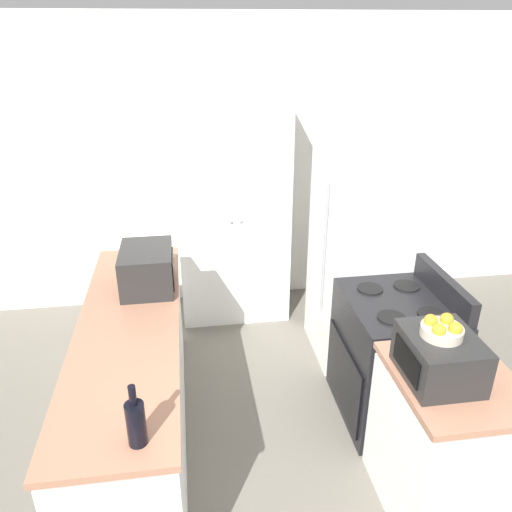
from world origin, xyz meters
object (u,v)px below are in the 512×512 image
Objects in this scene: toaster_oven at (439,357)px; refrigerator at (363,249)px; pantry_cabinet at (232,210)px; wine_bottle at (136,422)px; microwave at (147,268)px; fruit_bowl at (442,329)px; stove at (392,358)px.

refrigerator is at bearing 84.29° from toaster_oven.
pantry_cabinet is 6.80× the size of wine_bottle.
microwave is at bearing 90.83° from wine_bottle.
toaster_oven is at bearing -70.98° from pantry_cabinet.
refrigerator is 9.07× the size of fruit_bowl.
wine_bottle is at bearing -89.17° from microwave.
pantry_cabinet is 1.87m from stove.
pantry_cabinet is 1.22m from refrigerator.
refrigerator is 1.52m from toaster_oven.
toaster_oven is at bearing -65.38° from fruit_bowl.
refrigerator is at bearing 84.03° from fruit_bowl.
fruit_bowl is at bearing -95.97° from refrigerator.
wine_bottle is at bearing -132.66° from refrigerator.
wine_bottle is 1.46m from toaster_oven.
pantry_cabinet is 1.29m from microwave.
stove is at bearing 80.47° from toaster_oven.
toaster_oven is (-0.12, -0.74, 0.55)m from stove.
wine_bottle is at bearing -171.20° from toaster_oven.
toaster_oven is 0.16m from fruit_bowl.
wine_bottle is (0.02, -1.40, -0.03)m from microwave.
stove is at bearing -59.41° from pantry_cabinet.
microwave is at bearing -168.49° from refrigerator.
stove is 3.51× the size of wine_bottle.
pantry_cabinet is at bearing 109.02° from toaster_oven.
pantry_cabinet is at bearing 120.59° from stove.
wine_bottle reaches higher than toaster_oven.
stove is 2.65× the size of toaster_oven.
toaster_oven is 1.95× the size of fruit_bowl.
stove is 0.57× the size of refrigerator.
refrigerator reaches higher than toaster_oven.
fruit_bowl is at bearing -100.11° from stove.
pantry_cabinet reaches higher than toaster_oven.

